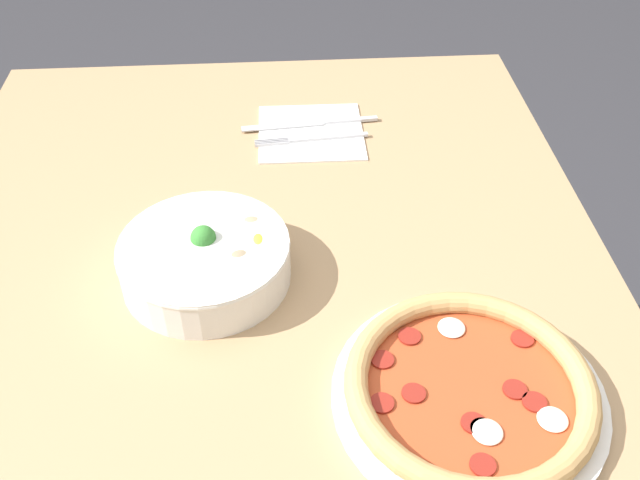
# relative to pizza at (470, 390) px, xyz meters

# --- Properties ---
(dining_table) EXTENTS (1.23, 0.93, 0.78)m
(dining_table) POSITION_rel_pizza_xyz_m (0.18, 0.22, -0.13)
(dining_table) COLOR tan
(dining_table) RESTS_ON ground_plane
(pizza) EXTENTS (0.30, 0.30, 0.04)m
(pizza) POSITION_rel_pizza_xyz_m (0.00, 0.00, 0.00)
(pizza) COLOR white
(pizza) RESTS_ON dining_table
(bowl) EXTENTS (0.22, 0.22, 0.07)m
(bowl) POSITION_rel_pizza_xyz_m (0.21, 0.29, 0.02)
(bowl) COLOR white
(bowl) RESTS_ON dining_table
(napkin) EXTENTS (0.17, 0.17, 0.00)m
(napkin) POSITION_rel_pizza_xyz_m (0.54, 0.14, -0.02)
(napkin) COLOR white
(napkin) RESTS_ON dining_table
(fork) EXTENTS (0.03, 0.18, 0.00)m
(fork) POSITION_rel_pizza_xyz_m (0.52, 0.14, -0.01)
(fork) COLOR silver
(fork) RESTS_ON napkin
(knife) EXTENTS (0.03, 0.23, 0.01)m
(knife) POSITION_rel_pizza_xyz_m (0.56, 0.13, -0.01)
(knife) COLOR silver
(knife) RESTS_ON napkin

